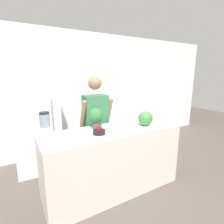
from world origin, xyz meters
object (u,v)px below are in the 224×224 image
blender (45,125)px  bowl_cream (113,128)px  watermelon (145,119)px  refrigerator (36,123)px  person (96,125)px  bowl_cherries (99,131)px  potted_plant (96,117)px

blender → bowl_cream: bearing=-18.5°
blender → watermelon: bearing=-13.1°
refrigerator → bowl_cream: bearing=-57.8°
person → bowl_cherries: person is taller
person → potted_plant: person is taller
refrigerator → blender: 1.07m
bowl_cherries → potted_plant: 0.29m
refrigerator → watermelon: bearing=-44.9°
person → bowl_cream: size_ratio=9.90×
person → refrigerator: bearing=140.8°
watermelon → blender: (-1.37, 0.32, 0.02)m
bowl_cream → potted_plant: (-0.13, 0.26, 0.12)m
refrigerator → blender: size_ratio=5.45×
bowl_cherries → blender: (-0.62, 0.28, 0.10)m
refrigerator → watermelon: size_ratio=7.91×
person → bowl_cherries: 0.67m
refrigerator → potted_plant: (0.70, -1.07, 0.26)m
blender → bowl_cherries: bearing=-24.0°
bowl_cream → potted_plant: potted_plant is taller
bowl_cream → blender: blender is taller
watermelon → bowl_cherries: 0.75m
refrigerator → watermelon: 1.95m
bowl_cream → blender: (-0.83, 0.28, 0.10)m
person → blender: 0.95m
person → watermelon: (0.51, -0.66, 0.20)m
watermelon → bowl_cream: (-0.54, 0.04, -0.08)m
watermelon → bowl_cherries: (-0.75, 0.04, -0.08)m
watermelon → blender: blender is taller
bowl_cherries → bowl_cream: bowl_cream is taller
watermelon → potted_plant: bearing=156.1°
person → blender: (-0.86, -0.35, 0.22)m
refrigerator → blender: (0.00, -1.05, 0.24)m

